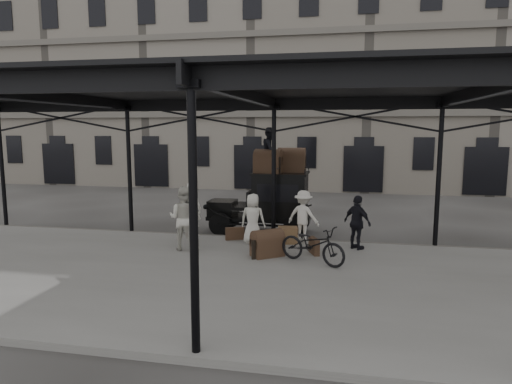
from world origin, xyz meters
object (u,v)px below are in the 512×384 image
porter_left (192,209)px  bicycle (313,244)px  taxi (272,200)px  porter_official (357,222)px  steamer_trunk_roof_near (268,163)px  steamer_trunk_platform (267,245)px

porter_left → bicycle: size_ratio=0.94×
taxi → porter_official: size_ratio=2.27×
steamer_trunk_roof_near → steamer_trunk_platform: steamer_trunk_roof_near is taller
porter_official → bicycle: bearing=95.1°
taxi → steamer_trunk_roof_near: steamer_trunk_roof_near is taller
steamer_trunk_roof_near → porter_official: bearing=-22.8°
steamer_trunk_platform → steamer_trunk_roof_near: bearing=62.7°
porter_left → taxi: bearing=-134.7°
porter_left → porter_official: (5.34, -0.71, -0.10)m
porter_left → steamer_trunk_platform: porter_left is taller
taxi → bicycle: 4.22m
porter_official → bicycle: (-1.18, -1.66, -0.30)m
steamer_trunk_roof_near → bicycle: bearing=-53.4°
porter_left → steamer_trunk_roof_near: steamer_trunk_roof_near is taller
porter_left → steamer_trunk_roof_near: 3.01m
porter_left → steamer_trunk_platform: 3.53m
porter_left → bicycle: (4.16, -2.38, -0.40)m
porter_official → taxi: bearing=4.1°
porter_official → steamer_trunk_roof_near: size_ratio=1.75×
taxi → bicycle: taxi is taller
taxi → steamer_trunk_roof_near: (-0.08, -0.25, 1.31)m
taxi → porter_left: 2.82m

